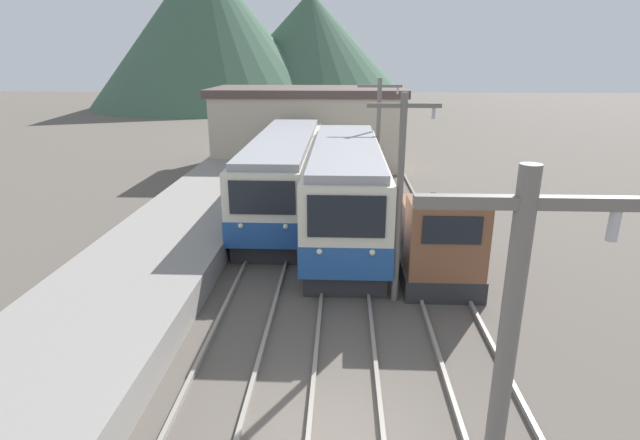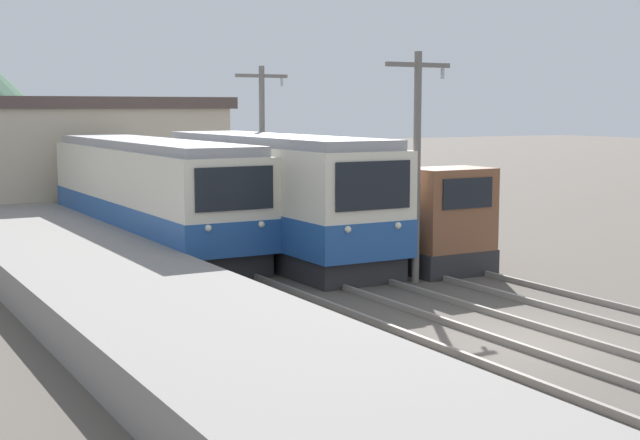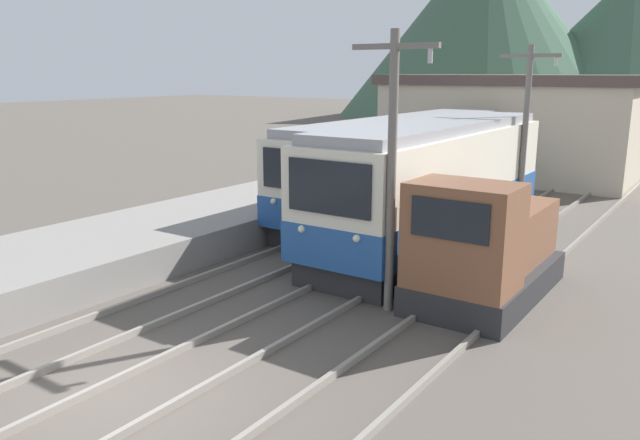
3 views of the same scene
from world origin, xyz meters
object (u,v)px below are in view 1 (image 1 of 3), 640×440
object	(u,v)px
commuter_train_left	(285,176)
catenary_mast_mid	(400,192)
shunting_locomotive	(436,241)
catenary_mast_near	(497,424)
commuter_train_center	(345,195)
catenary_mast_far	(378,140)

from	to	relation	value
commuter_train_left	catenary_mast_mid	world-z (taller)	catenary_mast_mid
commuter_train_left	shunting_locomotive	xyz separation A→B (m)	(5.80, -7.18, -0.48)
catenary_mast_near	shunting_locomotive	bearing A→B (deg)	82.48
commuter_train_center	shunting_locomotive	world-z (taller)	commuter_train_center
commuter_train_center	catenary_mast_near	distance (m)	15.14
commuter_train_center	catenary_mast_near	xyz separation A→B (m)	(1.51, -14.97, 1.61)
commuter_train_center	catenary_mast_far	distance (m)	4.41
catenary_mast_near	catenary_mast_mid	xyz separation A→B (m)	(0.00, 9.40, 0.00)
commuter_train_left	shunting_locomotive	distance (m)	9.24
commuter_train_center	catenary_mast_mid	xyz separation A→B (m)	(1.51, -5.58, 1.61)
commuter_train_center	commuter_train_left	bearing A→B (deg)	128.65
catenary_mast_far	catenary_mast_mid	bearing A→B (deg)	-90.00
commuter_train_left	catenary_mast_far	size ratio (longest dim) A/B	2.26
catenary_mast_near	commuter_train_center	bearing A→B (deg)	95.75
shunting_locomotive	commuter_train_center	bearing A→B (deg)	129.19
commuter_train_left	commuter_train_center	xyz separation A→B (m)	(2.80, -3.50, 0.09)
catenary_mast_far	commuter_train_left	bearing A→B (deg)	-175.77
commuter_train_left	catenary_mast_near	distance (m)	19.05
commuter_train_left	catenary_mast_mid	distance (m)	10.19
shunting_locomotive	catenary_mast_far	bearing A→B (deg)	101.25
commuter_train_center	shunting_locomotive	size ratio (longest dim) A/B	2.36
catenary_mast_near	catenary_mast_far	bearing A→B (deg)	90.00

